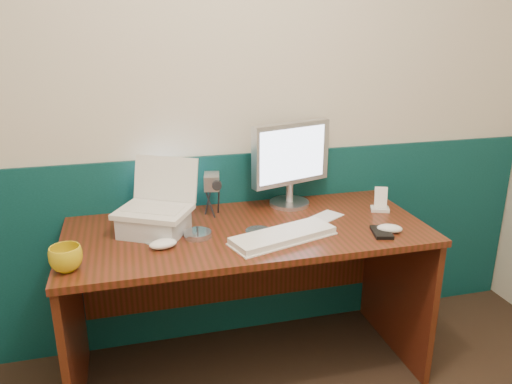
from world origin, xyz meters
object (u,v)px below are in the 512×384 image
object	(u,v)px
camcorder	(212,197)
keyboard	(283,236)
mug	(66,259)
laptop	(152,186)
monitor	(290,164)
desk	(248,302)

from	to	relation	value
camcorder	keyboard	bearing A→B (deg)	-45.37
mug	camcorder	distance (m)	0.75
laptop	camcorder	xyz separation A→B (m)	(0.28, 0.15, -0.12)
keyboard	camcorder	world-z (taller)	camcorder
laptop	monitor	distance (m)	0.71
desk	camcorder	size ratio (longest dim) A/B	8.87
mug	monitor	bearing A→B (deg)	24.50
laptop	mug	xyz separation A→B (m)	(-0.34, -0.27, -0.17)
monitor	mug	bearing A→B (deg)	-172.94
keyboard	mug	world-z (taller)	mug
desk	camcorder	distance (m)	0.52
camcorder	mug	bearing A→B (deg)	-134.59
monitor	camcorder	distance (m)	0.42
monitor	mug	distance (m)	1.13
keyboard	laptop	bearing A→B (deg)	140.99
desk	keyboard	xyz separation A→B (m)	(0.12, -0.15, 0.39)
laptop	keyboard	world-z (taller)	laptop
desk	mug	bearing A→B (deg)	-163.57
desk	keyboard	size ratio (longest dim) A/B	3.52
monitor	keyboard	bearing A→B (deg)	-129.24
laptop	keyboard	bearing A→B (deg)	7.51
mug	camcorder	bearing A→B (deg)	34.32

